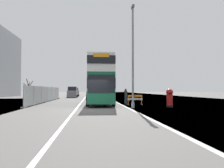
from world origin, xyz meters
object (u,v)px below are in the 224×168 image
at_px(red_pillar_postbox, 170,97).
at_px(roadworks_barrier, 135,99).
at_px(pedestrian_at_kerb, 126,96).
at_px(car_oncoming_near, 92,93).
at_px(double_decker_bus, 100,81).
at_px(car_receding_mid, 73,92).
at_px(car_receding_far, 75,92).
at_px(lamppost_foreground, 133,59).

xyz_separation_m(red_pillar_postbox, roadworks_barrier, (-2.72, 2.67, -0.27)).
distance_m(red_pillar_postbox, pedestrian_at_kerb, 5.65).
bearing_deg(pedestrian_at_kerb, roadworks_barrier, -70.18).
bearing_deg(red_pillar_postbox, pedestrian_at_kerb, 126.79).
height_order(roadworks_barrier, pedestrian_at_kerb, pedestrian_at_kerb).
distance_m(red_pillar_postbox, roadworks_barrier, 3.81).
distance_m(roadworks_barrier, car_oncoming_near, 18.04).
relative_size(roadworks_barrier, pedestrian_at_kerb, 0.95).
bearing_deg(double_decker_bus, roadworks_barrier, -32.33).
height_order(car_oncoming_near, car_receding_mid, car_receding_mid).
height_order(car_receding_far, pedestrian_at_kerb, car_receding_far).
bearing_deg(lamppost_foreground, roadworks_barrier, 75.74).
bearing_deg(lamppost_foreground, car_receding_mid, 105.58).
bearing_deg(roadworks_barrier, pedestrian_at_kerb, 109.82).
bearing_deg(car_receding_far, red_pillar_postbox, -71.62).
relative_size(red_pillar_postbox, car_receding_mid, 0.39).
distance_m(lamppost_foreground, red_pillar_postbox, 4.94).
relative_size(double_decker_bus, red_pillar_postbox, 6.70).
xyz_separation_m(red_pillar_postbox, car_receding_far, (-11.14, 33.54, 0.05)).
distance_m(car_oncoming_near, pedestrian_at_kerb, 16.07).
height_order(lamppost_foreground, roadworks_barrier, lamppost_foreground).
bearing_deg(car_receding_mid, pedestrian_at_kerb, -70.55).
xyz_separation_m(roadworks_barrier, car_receding_mid, (-8.34, 23.58, 0.39)).
bearing_deg(car_receding_mid, roadworks_barrier, -70.52).
height_order(double_decker_bus, roadworks_barrier, double_decker_bus).
bearing_deg(car_oncoming_near, double_decker_bus, -86.49).
bearing_deg(pedestrian_at_kerb, red_pillar_postbox, -53.21).
relative_size(red_pillar_postbox, pedestrian_at_kerb, 0.97).
bearing_deg(roadworks_barrier, double_decker_bus, 147.67).
bearing_deg(lamppost_foreground, pedestrian_at_kerb, 88.12).
relative_size(lamppost_foreground, car_receding_far, 2.05).
distance_m(lamppost_foreground, roadworks_barrier, 5.00).
height_order(lamppost_foreground, car_oncoming_near, lamppost_foreground).
bearing_deg(car_receding_far, lamppost_foreground, -77.49).
xyz_separation_m(car_oncoming_near, car_receding_far, (-4.00, 13.39, 0.03)).
bearing_deg(pedestrian_at_kerb, car_oncoming_near, 103.53).
xyz_separation_m(double_decker_bus, red_pillar_postbox, (6.21, -4.88, -1.68)).
relative_size(car_receding_far, pedestrian_at_kerb, 2.51).
xyz_separation_m(roadworks_barrier, car_receding_far, (-8.43, 30.88, 0.32)).
relative_size(car_receding_mid, pedestrian_at_kerb, 2.48).
xyz_separation_m(lamppost_foreground, pedestrian_at_kerb, (0.17, 5.17, -3.42)).
xyz_separation_m(red_pillar_postbox, car_receding_mid, (-11.05, 26.24, 0.11)).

